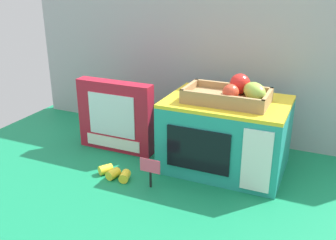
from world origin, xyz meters
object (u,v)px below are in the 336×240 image
object	(u,v)px
loose_toy_banana	(114,173)
toy_microwave	(226,134)
food_groups_crate	(234,94)
cookie_set_box	(115,117)
price_sign	(150,169)

from	to	relation	value
loose_toy_banana	toy_microwave	bearing A→B (deg)	35.31
food_groups_crate	cookie_set_box	size ratio (longest dim) A/B	0.92
food_groups_crate	price_sign	world-z (taller)	food_groups_crate
food_groups_crate	price_sign	bearing A→B (deg)	-133.35
price_sign	loose_toy_banana	size ratio (longest dim) A/B	0.76
toy_microwave	cookie_set_box	xyz separation A→B (m)	(-0.43, -0.03, 0.01)
cookie_set_box	food_groups_crate	bearing A→B (deg)	1.37
toy_microwave	food_groups_crate	size ratio (longest dim) A/B	1.46
loose_toy_banana	food_groups_crate	bearing A→B (deg)	31.25
toy_microwave	cookie_set_box	world-z (taller)	cookie_set_box
toy_microwave	price_sign	world-z (taller)	toy_microwave
price_sign	loose_toy_banana	xyz separation A→B (m)	(-0.14, 0.01, -0.05)
food_groups_crate	cookie_set_box	world-z (taller)	food_groups_crate
cookie_set_box	price_sign	xyz separation A→B (m)	(0.25, -0.20, -0.07)
food_groups_crate	loose_toy_banana	distance (m)	0.48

